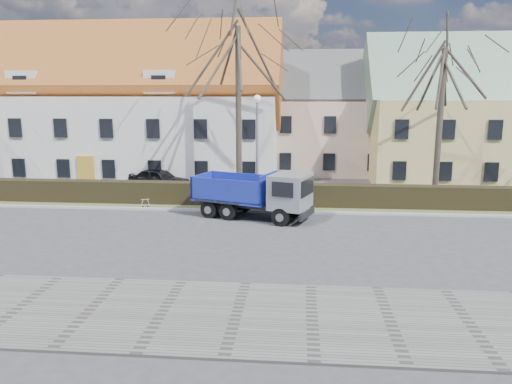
# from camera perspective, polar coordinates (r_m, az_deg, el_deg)

# --- Properties ---
(ground) EXTENTS (120.00, 120.00, 0.00)m
(ground) POSITION_cam_1_polar(r_m,az_deg,el_deg) (23.10, 0.43, -5.03)
(ground) COLOR #3E3E41
(sidewalk_near) EXTENTS (80.00, 5.00, 0.08)m
(sidewalk_near) POSITION_cam_1_polar(r_m,az_deg,el_deg) (15.16, -2.26, -13.94)
(sidewalk_near) COLOR slate
(sidewalk_near) RESTS_ON ground
(curb_far) EXTENTS (80.00, 0.30, 0.12)m
(curb_far) POSITION_cam_1_polar(r_m,az_deg,el_deg) (27.52, 1.21, -2.22)
(curb_far) COLOR #A3A19B
(curb_far) RESTS_ON ground
(grass_strip) EXTENTS (80.00, 3.00, 0.10)m
(grass_strip) POSITION_cam_1_polar(r_m,az_deg,el_deg) (29.08, 1.42, -1.50)
(grass_strip) COLOR #505B33
(grass_strip) RESTS_ON ground
(hedge) EXTENTS (60.00, 0.90, 1.30)m
(hedge) POSITION_cam_1_polar(r_m,az_deg,el_deg) (28.75, 1.40, -0.42)
(hedge) COLOR black
(hedge) RESTS_ON ground
(building_white) EXTENTS (26.80, 10.80, 9.50)m
(building_white) POSITION_cam_1_polar(r_m,az_deg,el_deg) (40.90, -16.30, 8.43)
(building_white) COLOR silver
(building_white) RESTS_ON ground
(building_pink) EXTENTS (10.80, 8.80, 8.00)m
(building_pink) POSITION_cam_1_polar(r_m,az_deg,el_deg) (42.23, 8.15, 7.82)
(building_pink) COLOR #D5B096
(building_pink) RESTS_ON ground
(building_yellow) EXTENTS (18.80, 10.80, 8.50)m
(building_yellow) POSITION_cam_1_polar(r_m,az_deg,el_deg) (41.66, 25.23, 7.16)
(building_yellow) COLOR #CEBD71
(building_yellow) RESTS_ON ground
(tree_1) EXTENTS (9.20, 9.20, 12.65)m
(tree_1) POSITION_cam_1_polar(r_m,az_deg,el_deg) (30.83, -2.02, 10.99)
(tree_1) COLOR #372F26
(tree_1) RESTS_ON ground
(tree_2) EXTENTS (8.00, 8.00, 11.00)m
(tree_2) POSITION_cam_1_polar(r_m,az_deg,el_deg) (31.69, 20.34, 8.82)
(tree_2) COLOR #372F26
(tree_2) RESTS_ON ground
(dump_truck) EXTENTS (6.84, 4.34, 2.57)m
(dump_truck) POSITION_cam_1_polar(r_m,az_deg,el_deg) (26.19, -0.87, -0.18)
(dump_truck) COLOR navy
(dump_truck) RESTS_ON ground
(streetlight) EXTENTS (0.50, 0.50, 6.44)m
(streetlight) POSITION_cam_1_polar(r_m,az_deg,el_deg) (29.39, 0.13, 4.91)
(streetlight) COLOR gray
(streetlight) RESTS_ON ground
(cart_frame) EXTENTS (0.77, 0.61, 0.62)m
(cart_frame) POSITION_cam_1_polar(r_m,az_deg,el_deg) (29.05, -12.91, -1.28)
(cart_frame) COLOR silver
(cart_frame) RESTS_ON ground
(parked_car_a) EXTENTS (4.58, 2.86, 1.45)m
(parked_car_a) POSITION_cam_1_polar(r_m,az_deg,el_deg) (34.45, -11.01, 1.46)
(parked_car_a) COLOR black
(parked_car_a) RESTS_ON ground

